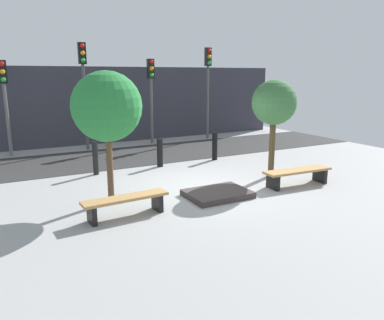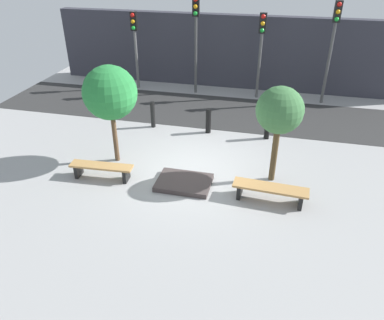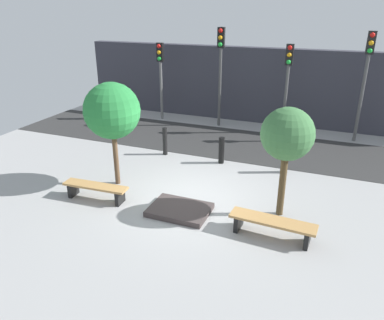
{
  "view_description": "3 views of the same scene",
  "coord_description": "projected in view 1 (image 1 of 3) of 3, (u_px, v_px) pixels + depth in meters",
  "views": [
    {
      "loc": [
        -4.59,
        -8.02,
        2.86
      ],
      "look_at": [
        -0.5,
        -0.44,
        0.88
      ],
      "focal_mm": 35.0,
      "sensor_mm": 36.0,
      "label": 1
    },
    {
      "loc": [
        2.22,
        -9.15,
        5.8
      ],
      "look_at": [
        0.24,
        -0.84,
        0.85
      ],
      "focal_mm": 35.0,
      "sensor_mm": 36.0,
      "label": 2
    },
    {
      "loc": [
        3.32,
        -8.28,
        4.84
      ],
      "look_at": [
        0.03,
        -0.03,
        1.13
      ],
      "focal_mm": 35.0,
      "sensor_mm": 36.0,
      "label": 3
    }
  ],
  "objects": [
    {
      "name": "bollard_center",
      "position": [
        215.0,
        146.0,
        12.73
      ],
      "size": [
        0.18,
        0.18,
        0.94
      ],
      "primitive_type": "cylinder",
      "color": "black",
      "rests_on": "ground"
    },
    {
      "name": "traffic_light_mid_west",
      "position": [
        84.0,
        77.0,
        14.01
      ],
      "size": [
        0.28,
        0.27,
        4.01
      ],
      "color": "#484848",
      "rests_on": "ground"
    },
    {
      "name": "bollard_far_left",
      "position": [
        95.0,
        158.0,
        10.84
      ],
      "size": [
        0.16,
        0.16,
        0.97
      ],
      "primitive_type": "cylinder",
      "color": "black",
      "rests_on": "ground"
    },
    {
      "name": "traffic_light_west",
      "position": [
        4.0,
        91.0,
        12.85
      ],
      "size": [
        0.28,
        0.27,
        3.33
      ],
      "color": "#616161",
      "rests_on": "ground"
    },
    {
      "name": "building_facade",
      "position": [
        111.0,
        105.0,
        15.97
      ],
      "size": [
        16.2,
        0.5,
        3.17
      ],
      "primitive_type": "cube",
      "color": "#33333D",
      "rests_on": "ground"
    },
    {
      "name": "bollard_left",
      "position": [
        160.0,
        153.0,
        11.8
      ],
      "size": [
        0.19,
        0.19,
        0.88
      ],
      "primitive_type": "cylinder",
      "color": "black",
      "rests_on": "ground"
    },
    {
      "name": "ground_plane",
      "position": [
        201.0,
        188.0,
        9.65
      ],
      "size": [
        18.0,
        18.0,
        0.0
      ],
      "primitive_type": "plane",
      "color": "#9E9E9E"
    },
    {
      "name": "bench_right",
      "position": [
        297.0,
        174.0,
        9.8
      ],
      "size": [
        1.94,
        0.57,
        0.43
      ],
      "rotation": [
        0.0,
        0.0,
        -0.06
      ],
      "color": "black",
      "rests_on": "ground"
    },
    {
      "name": "road_strip",
      "position": [
        139.0,
        155.0,
        13.56
      ],
      "size": [
        18.0,
        3.38,
        0.01
      ],
      "primitive_type": "cube",
      "color": "#2F2F2F",
      "rests_on": "ground"
    },
    {
      "name": "traffic_light_east",
      "position": [
        208.0,
        77.0,
        16.53
      ],
      "size": [
        0.28,
        0.27,
        4.0
      ],
      "color": "#505050",
      "rests_on": "ground"
    },
    {
      "name": "tree_behind_left_bench",
      "position": [
        107.0,
        107.0,
        8.12
      ],
      "size": [
        1.55,
        1.55,
        2.95
      ],
      "color": "brown",
      "rests_on": "ground"
    },
    {
      "name": "planter_bed",
      "position": [
        218.0,
        194.0,
        8.94
      ],
      "size": [
        1.48,
        1.08,
        0.14
      ],
      "primitive_type": "cube",
      "color": "#413736",
      "rests_on": "ground"
    },
    {
      "name": "tree_behind_right_bench",
      "position": [
        274.0,
        104.0,
        10.31
      ],
      "size": [
        1.24,
        1.24,
        2.72
      ],
      "color": "#4E3C23",
      "rests_on": "ground"
    },
    {
      "name": "bench_left",
      "position": [
        126.0,
        202.0,
        7.63
      ],
      "size": [
        1.81,
        0.49,
        0.43
      ],
      "rotation": [
        0.0,
        0.0,
        0.06
      ],
      "color": "black",
      "rests_on": "ground"
    },
    {
      "name": "traffic_light_mid_east",
      "position": [
        151.0,
        86.0,
        15.34
      ],
      "size": [
        0.28,
        0.27,
        3.48
      ],
      "color": "#535353",
      "rests_on": "ground"
    }
  ]
}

